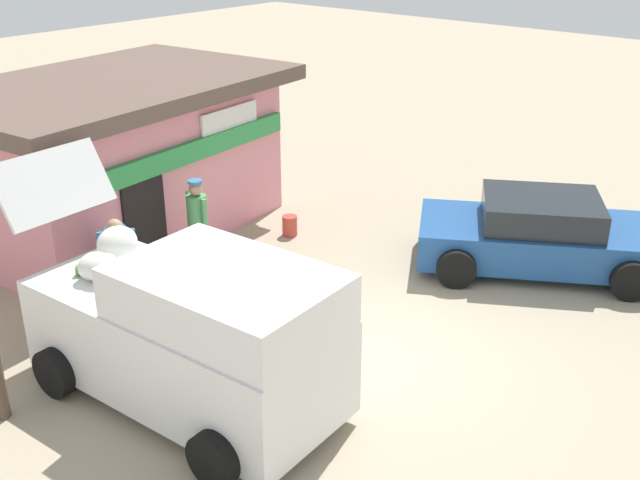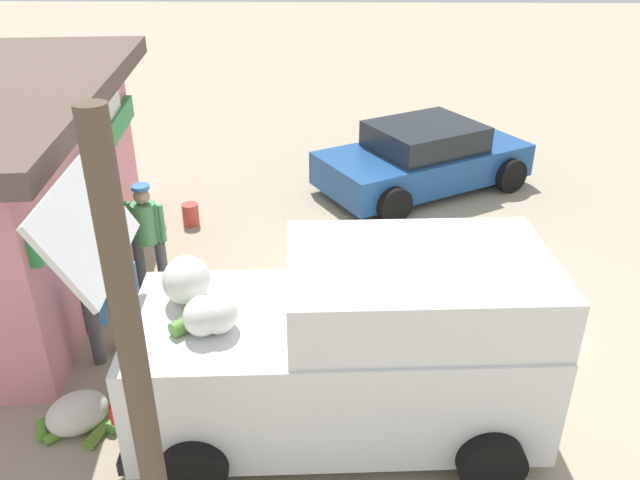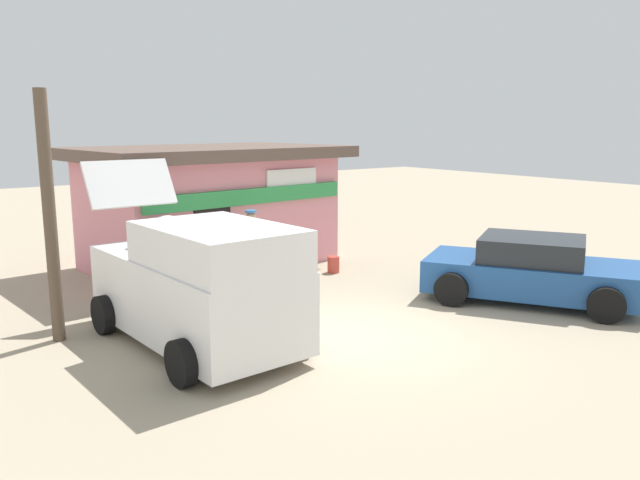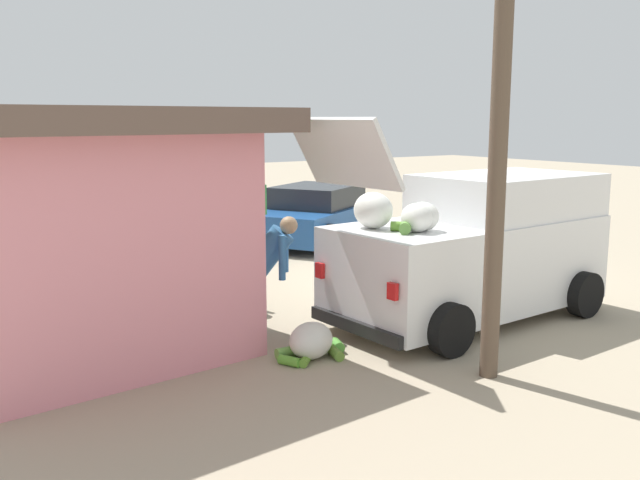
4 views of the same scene
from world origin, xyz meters
TOP-DOWN VIEW (x-y plane):
  - ground_plane at (0.00, 0.00)m, footprint 60.00×60.00m
  - storefront_bar at (0.54, 6.35)m, footprint 6.74×4.77m
  - delivery_van at (-2.29, 1.09)m, footprint 2.36×4.72m
  - parked_sedan at (4.19, -0.47)m, footprint 3.66×4.43m
  - vendor_standing at (0.29, 3.88)m, footprint 0.39×0.56m
  - customer_bending at (-1.30, 3.91)m, footprint 0.67×0.72m
  - unloaded_banana_pile at (-2.47, 4.00)m, footprint 0.80×0.96m
  - paint_bucket at (2.46, 3.77)m, footprint 0.29×0.29m
  - utility_pole at (-4.07, 2.67)m, footprint 0.20×0.20m

SIDE VIEW (x-z plane):
  - ground_plane at x=0.00m, z-range 0.00..0.00m
  - unloaded_banana_pile at x=-2.47m, z-range -0.02..0.41m
  - paint_bucket at x=2.46m, z-range 0.00..0.39m
  - parked_sedan at x=4.19m, z-range -0.03..1.27m
  - customer_bending at x=-1.30m, z-range 0.16..1.73m
  - vendor_standing at x=0.29m, z-range 0.12..1.80m
  - delivery_van at x=-2.29m, z-range -0.41..2.44m
  - storefront_bar at x=0.54m, z-range 0.05..3.00m
  - utility_pole at x=-4.07m, z-range 0.00..4.05m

